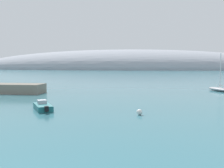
% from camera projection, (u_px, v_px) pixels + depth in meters
% --- Properties ---
extents(distant_ridge, '(293.04, 88.51, 35.57)m').
position_uv_depth(distant_ridge, '(124.00, 69.00, 243.84)').
color(distant_ridge, '#999EA8').
rests_on(distant_ridge, ground).
extents(sailboat_grey_mid_mooring, '(4.08, 6.13, 6.83)m').
position_uv_depth(sailboat_grey_mid_mooring, '(220.00, 89.00, 48.32)').
color(sailboat_grey_mid_mooring, gray).
rests_on(sailboat_grey_mid_mooring, water).
extents(motorboat_teal_foreground, '(3.37, 4.17, 1.00)m').
position_uv_depth(motorboat_teal_foreground, '(43.00, 107.00, 28.64)').
color(motorboat_teal_foreground, '#1E6B70').
rests_on(motorboat_teal_foreground, water).
extents(mooring_buoy_white, '(0.55, 0.55, 0.55)m').
position_uv_depth(mooring_buoy_white, '(139.00, 112.00, 25.82)').
color(mooring_buoy_white, silver).
rests_on(mooring_buoy_white, water).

